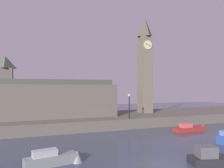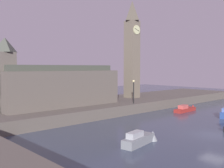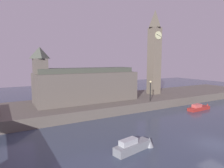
{
  "view_description": "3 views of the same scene",
  "coord_description": "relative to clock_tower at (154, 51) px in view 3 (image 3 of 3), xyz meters",
  "views": [
    {
      "loc": [
        -9.75,
        -14.74,
        6.09
      ],
      "look_at": [
        1.43,
        15.58,
        6.6
      ],
      "focal_mm": 35.1,
      "sensor_mm": 36.0,
      "label": 1
    },
    {
      "loc": [
        -26.37,
        -12.99,
        7.0
      ],
      "look_at": [
        -1.35,
        14.01,
        4.73
      ],
      "focal_mm": 43.28,
      "sensor_mm": 36.0,
      "label": 2
    },
    {
      "loc": [
        -18.88,
        -11.74,
        8.57
      ],
      "look_at": [
        -3.0,
        16.26,
        4.78
      ],
      "focal_mm": 31.9,
      "sensor_mm": 36.0,
      "label": 3
    }
  ],
  "objects": [
    {
      "name": "clock_tower",
      "position": [
        0.0,
        0.0,
        0.0
      ],
      "size": [
        2.33,
        2.37,
        17.44
      ],
      "color": "#6B6051",
      "rests_on": "far_embankment"
    },
    {
      "name": "boat_dinghy_red",
      "position": [
        1.87,
        -10.33,
        -10.16
      ],
      "size": [
        5.32,
        1.48,
        1.39
      ],
      "color": "maroon",
      "rests_on": "ground"
    },
    {
      "name": "streetlamp",
      "position": [
        -5.85,
        -5.81,
        -6.75
      ],
      "size": [
        0.36,
        0.36,
        3.6
      ],
      "color": "black",
      "rests_on": "far_embankment"
    },
    {
      "name": "boat_cruiser_grey",
      "position": [
        -17.64,
        -17.59,
        -10.04
      ],
      "size": [
        4.73,
        1.85,
        1.36
      ],
      "color": "gray",
      "rests_on": "ground"
    },
    {
      "name": "far_embankment",
      "position": [
        -9.71,
        -0.61,
        -9.77
      ],
      "size": [
        70.0,
        12.0,
        1.5
      ],
      "primitive_type": "cube",
      "color": "#5B544C",
      "rests_on": "ground"
    },
    {
      "name": "parliament_hall",
      "position": [
        -15.9,
        -0.17,
        -6.14
      ],
      "size": [
        17.49,
        6.03,
        9.18
      ],
      "color": "#5B544C",
      "rests_on": "far_embankment"
    },
    {
      "name": "ground_plane",
      "position": [
        -9.71,
        -20.61,
        -10.52
      ],
      "size": [
        120.0,
        120.0,
        0.0
      ],
      "primitive_type": "plane",
      "color": "#384256"
    }
  ]
}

